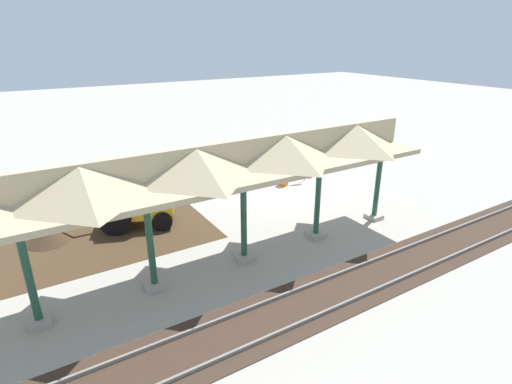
% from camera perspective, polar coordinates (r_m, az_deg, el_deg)
% --- Properties ---
extents(ground_plane, '(120.00, 120.00, 0.00)m').
position_cam_1_polar(ground_plane, '(23.01, 5.10, 0.02)').
color(ground_plane, '#9E998E').
extents(dirt_work_zone, '(9.83, 7.00, 0.01)m').
position_cam_1_polar(dirt_work_zone, '(19.62, -21.83, -5.46)').
color(dirt_work_zone, '#42301E').
rests_on(dirt_work_zone, ground).
extents(platform_canopy, '(19.59, 3.20, 4.90)m').
position_cam_1_polar(platform_canopy, '(13.78, -8.53, 3.48)').
color(platform_canopy, '#9E998E').
rests_on(platform_canopy, ground).
extents(rail_tracks, '(60.00, 2.58, 0.15)m').
position_cam_1_polar(rail_tracks, '(17.57, 22.16, -8.63)').
color(rail_tracks, slate).
rests_on(rail_tracks, ground).
extents(stop_sign, '(0.72, 0.29, 2.57)m').
position_cam_1_polar(stop_sign, '(24.37, 7.11, 5.77)').
color(stop_sign, gray).
rests_on(stop_sign, ground).
extents(backhoe, '(5.27, 2.95, 2.82)m').
position_cam_1_polar(backhoe, '(19.19, -17.04, -1.28)').
color(backhoe, yellow).
rests_on(backhoe, ground).
extents(dirt_mound, '(3.94, 3.94, 1.62)m').
position_cam_1_polar(dirt_mound, '(19.75, -27.43, -6.23)').
color(dirt_mound, '#42301E').
rests_on(dirt_mound, ground).
extents(concrete_pipe, '(1.59, 1.48, 1.02)m').
position_cam_1_polar(concrete_pipe, '(26.14, 7.74, 3.73)').
color(concrete_pipe, '#9E9384').
rests_on(concrete_pipe, ground).
extents(traffic_barrel, '(0.56, 0.56, 0.90)m').
position_cam_1_polar(traffic_barrel, '(23.89, 3.97, 2.02)').
color(traffic_barrel, orange).
rests_on(traffic_barrel, ground).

